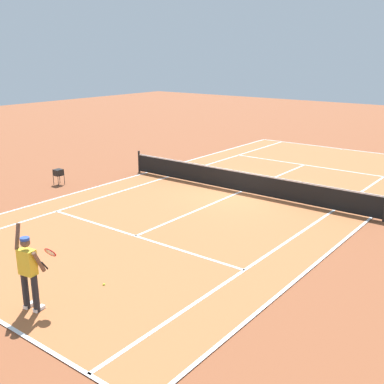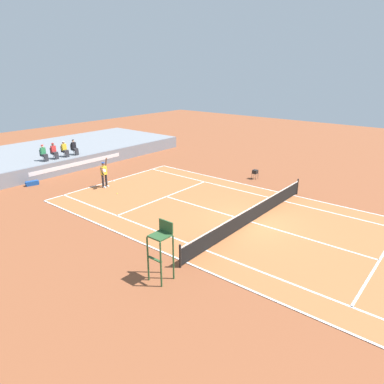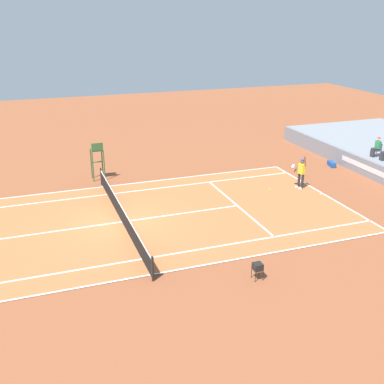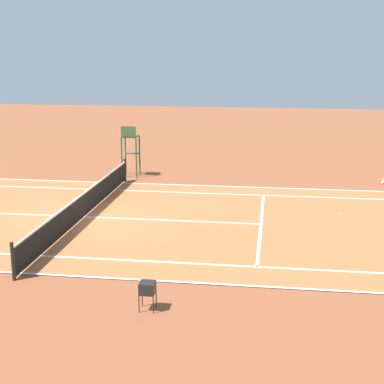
{
  "view_description": "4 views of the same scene",
  "coord_description": "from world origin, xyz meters",
  "px_view_note": "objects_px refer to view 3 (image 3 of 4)",
  "views": [
    {
      "loc": [
        -10.13,
        16.58,
        5.72
      ],
      "look_at": [
        -0.39,
        3.9,
        1.0
      ],
      "focal_mm": 44.09,
      "sensor_mm": 36.0,
      "label": 1
    },
    {
      "loc": [
        -15.6,
        -8.55,
        7.93
      ],
      "look_at": [
        -0.39,
        3.9,
        1.0
      ],
      "focal_mm": 32.73,
      "sensor_mm": 36.0,
      "label": 2
    },
    {
      "loc": [
        21.71,
        -4.03,
        9.86
      ],
      "look_at": [
        -0.39,
        3.9,
        1.0
      ],
      "focal_mm": 44.33,
      "sensor_mm": 36.0,
      "label": 3
    },
    {
      "loc": [
        19.7,
        6.75,
        6.08
      ],
      "look_at": [
        -0.39,
        3.9,
        1.0
      ],
      "focal_mm": 54.71,
      "sensor_mm": 36.0,
      "label": 4
    }
  ],
  "objects_px": {
    "spectator_seated_0": "(377,147)",
    "tennis_player": "(301,173)",
    "tennis_ball": "(270,189)",
    "ball_hopper": "(258,266)",
    "equipment_bag": "(332,164)",
    "umpire_chair": "(97,156)"
  },
  "relations": [
    {
      "from": "tennis_ball",
      "to": "umpire_chair",
      "type": "height_order",
      "value": "umpire_chair"
    },
    {
      "from": "tennis_ball",
      "to": "ball_hopper",
      "type": "height_order",
      "value": "ball_hopper"
    },
    {
      "from": "tennis_player",
      "to": "equipment_bag",
      "type": "relative_size",
      "value": 2.19
    },
    {
      "from": "umpire_chair",
      "to": "equipment_bag",
      "type": "xyz_separation_m",
      "value": [
        2.65,
        15.56,
        -1.4
      ]
    },
    {
      "from": "spectator_seated_0",
      "to": "umpire_chair",
      "type": "height_order",
      "value": "umpire_chair"
    },
    {
      "from": "spectator_seated_0",
      "to": "ball_hopper",
      "type": "xyz_separation_m",
      "value": [
        9.47,
        -13.41,
        -1.15
      ]
    },
    {
      "from": "tennis_ball",
      "to": "spectator_seated_0",
      "type": "bearing_deg",
      "value": 93.96
    },
    {
      "from": "spectator_seated_0",
      "to": "ball_hopper",
      "type": "height_order",
      "value": "spectator_seated_0"
    },
    {
      "from": "tennis_player",
      "to": "tennis_ball",
      "type": "xyz_separation_m",
      "value": [
        -0.41,
        -1.81,
        -0.96
      ]
    },
    {
      "from": "tennis_ball",
      "to": "tennis_player",
      "type": "bearing_deg",
      "value": 77.2
    },
    {
      "from": "spectator_seated_0",
      "to": "tennis_ball",
      "type": "bearing_deg",
      "value": -86.04
    },
    {
      "from": "spectator_seated_0",
      "to": "tennis_ball",
      "type": "xyz_separation_m",
      "value": [
        0.55,
        -8.01,
        -1.69
      ]
    },
    {
      "from": "tennis_player",
      "to": "umpire_chair",
      "type": "height_order",
      "value": "umpire_chair"
    },
    {
      "from": "spectator_seated_0",
      "to": "umpire_chair",
      "type": "distance_m",
      "value": 17.97
    },
    {
      "from": "spectator_seated_0",
      "to": "tennis_player",
      "type": "relative_size",
      "value": 0.61
    },
    {
      "from": "spectator_seated_0",
      "to": "equipment_bag",
      "type": "distance_m",
      "value": 3.17
    },
    {
      "from": "tennis_ball",
      "to": "umpire_chair",
      "type": "bearing_deg",
      "value": -119.65
    },
    {
      "from": "spectator_seated_0",
      "to": "tennis_ball",
      "type": "relative_size",
      "value": 18.6
    },
    {
      "from": "tennis_player",
      "to": "tennis_ball",
      "type": "distance_m",
      "value": 2.09
    },
    {
      "from": "spectator_seated_0",
      "to": "tennis_player",
      "type": "height_order",
      "value": "spectator_seated_0"
    },
    {
      "from": "tennis_ball",
      "to": "equipment_bag",
      "type": "height_order",
      "value": "equipment_bag"
    },
    {
      "from": "spectator_seated_0",
      "to": "tennis_ball",
      "type": "distance_m",
      "value": 8.2
    }
  ]
}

